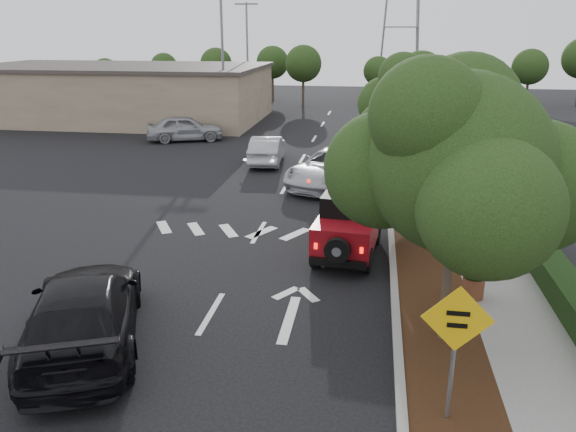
% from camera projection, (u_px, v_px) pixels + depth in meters
% --- Properties ---
extents(ground, '(120.00, 120.00, 0.00)m').
position_uv_depth(ground, '(211.00, 313.00, 14.13)').
color(ground, black).
rests_on(ground, ground).
extents(curb, '(0.20, 70.00, 0.15)m').
position_uv_depth(curb, '(388.00, 190.00, 24.69)').
color(curb, '#9E9B93').
rests_on(curb, ground).
extents(planting_strip, '(1.80, 70.00, 0.12)m').
position_uv_depth(planting_strip, '(411.00, 191.00, 24.55)').
color(planting_strip, black).
rests_on(planting_strip, ground).
extents(sidewalk, '(2.00, 70.00, 0.12)m').
position_uv_depth(sidewalk, '(456.00, 193.00, 24.28)').
color(sidewalk, gray).
rests_on(sidewalk, ground).
extents(hedge, '(0.80, 70.00, 0.80)m').
position_uv_depth(hedge, '(491.00, 187.00, 23.97)').
color(hedge, black).
rests_on(hedge, ground).
extents(commercial_building, '(22.00, 12.00, 4.00)m').
position_uv_depth(commercial_building, '(120.00, 94.00, 43.93)').
color(commercial_building, '#7F6C58').
rests_on(commercial_building, ground).
extents(transmission_tower, '(7.00, 4.00, 28.00)m').
position_uv_depth(transmission_tower, '(396.00, 98.00, 58.27)').
color(transmission_tower, slate).
rests_on(transmission_tower, ground).
extents(street_tree_near, '(3.80, 3.80, 5.92)m').
position_uv_depth(street_tree_near, '(441.00, 341.00, 12.85)').
color(street_tree_near, black).
rests_on(street_tree_near, ground).
extents(street_tree_mid, '(3.20, 3.20, 5.32)m').
position_uv_depth(street_tree_mid, '(420.00, 236.00, 19.42)').
color(street_tree_mid, black).
rests_on(street_tree_mid, ground).
extents(street_tree_far, '(3.40, 3.40, 5.62)m').
position_uv_depth(street_tree_far, '(410.00, 187.00, 25.51)').
color(street_tree_far, black).
rests_on(street_tree_far, ground).
extents(light_pole_a, '(2.00, 0.22, 9.00)m').
position_uv_depth(light_pole_a, '(225.00, 131.00, 39.44)').
color(light_pole_a, slate).
rests_on(light_pole_a, ground).
extents(light_pole_b, '(2.00, 0.22, 9.00)m').
position_uv_depth(light_pole_b, '(249.00, 108.00, 50.84)').
color(light_pole_b, slate).
rests_on(light_pole_b, ground).
extents(red_jeep, '(2.10, 4.03, 2.00)m').
position_uv_depth(red_jeep, '(349.00, 223.00, 17.65)').
color(red_jeep, black).
rests_on(red_jeep, ground).
extents(silver_suv_ahead, '(4.60, 6.43, 1.63)m').
position_uv_depth(silver_suv_ahead, '(333.00, 168.00, 25.46)').
color(silver_suv_ahead, '#B7B9BF').
rests_on(silver_suv_ahead, ground).
extents(black_suv_oncoming, '(4.26, 6.19, 1.66)m').
position_uv_depth(black_suv_oncoming, '(84.00, 311.00, 12.49)').
color(black_suv_oncoming, black).
rests_on(black_suv_oncoming, ground).
extents(silver_sedan_oncoming, '(1.87, 4.53, 1.46)m').
position_uv_depth(silver_sedan_oncoming, '(267.00, 150.00, 29.75)').
color(silver_sedan_oncoming, '#A0A2A7').
rests_on(silver_sedan_oncoming, ground).
extents(parked_suv, '(5.16, 3.50, 1.63)m').
position_uv_depth(parked_suv, '(185.00, 128.00, 35.72)').
color(parked_suv, '#9B9EA3').
rests_on(parked_suv, ground).
extents(speed_hump_sign, '(1.23, 0.10, 2.61)m').
position_uv_depth(speed_hump_sign, '(456.00, 336.00, 9.62)').
color(speed_hump_sign, slate).
rests_on(speed_hump_sign, ground).
extents(terracotta_planter, '(0.70, 0.70, 1.22)m').
position_uv_depth(terracotta_planter, '(475.00, 272.00, 14.50)').
color(terracotta_planter, brown).
rests_on(terracotta_planter, ground).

